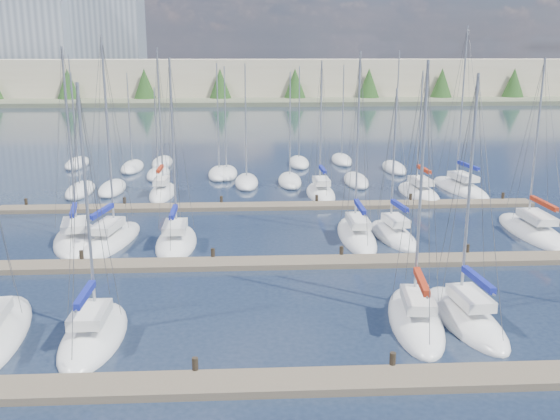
{
  "coord_description": "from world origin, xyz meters",
  "views": [
    {
      "loc": [
        -1.81,
        -19.81,
        12.85
      ],
      "look_at": [
        0.0,
        14.0,
        4.0
      ],
      "focal_mm": 40.0,
      "sensor_mm": 36.0,
      "label": 1
    }
  ],
  "objects_px": {
    "sailboat_n": "(163,192)",
    "sailboat_r": "(460,188)",
    "sailboat_i": "(111,241)",
    "sailboat_d": "(415,319)",
    "sailboat_h": "(77,240)",
    "sailboat_q": "(419,193)",
    "sailboat_p": "(321,193)",
    "sailboat_l": "(393,235)",
    "sailboat_k": "(356,235)",
    "sailboat_m": "(532,231)",
    "sailboat_e": "(465,317)",
    "sailboat_c": "(94,335)",
    "sailboat_j": "(176,242)"
  },
  "relations": [
    {
      "from": "sailboat_m",
      "to": "sailboat_h",
      "type": "xyz_separation_m",
      "value": [
        -31.85,
        -0.31,
        0.01
      ]
    },
    {
      "from": "sailboat_c",
      "to": "sailboat_q",
      "type": "bearing_deg",
      "value": 51.25
    },
    {
      "from": "sailboat_q",
      "to": "sailboat_m",
      "type": "relative_size",
      "value": 0.9
    },
    {
      "from": "sailboat_e",
      "to": "sailboat_k",
      "type": "bearing_deg",
      "value": 97.04
    },
    {
      "from": "sailboat_k",
      "to": "sailboat_l",
      "type": "relative_size",
      "value": 1.22
    },
    {
      "from": "sailboat_e",
      "to": "sailboat_h",
      "type": "relative_size",
      "value": 0.91
    },
    {
      "from": "sailboat_k",
      "to": "sailboat_n",
      "type": "relative_size",
      "value": 1.0
    },
    {
      "from": "sailboat_m",
      "to": "sailboat_n",
      "type": "relative_size",
      "value": 0.97
    },
    {
      "from": "sailboat_d",
      "to": "sailboat_l",
      "type": "height_order",
      "value": "sailboat_d"
    },
    {
      "from": "sailboat_i",
      "to": "sailboat_c",
      "type": "height_order",
      "value": "sailboat_i"
    },
    {
      "from": "sailboat_r",
      "to": "sailboat_c",
      "type": "relative_size",
      "value": 1.27
    },
    {
      "from": "sailboat_d",
      "to": "sailboat_h",
      "type": "relative_size",
      "value": 0.96
    },
    {
      "from": "sailboat_e",
      "to": "sailboat_q",
      "type": "distance_m",
      "value": 26.98
    },
    {
      "from": "sailboat_j",
      "to": "sailboat_d",
      "type": "bearing_deg",
      "value": -46.34
    },
    {
      "from": "sailboat_p",
      "to": "sailboat_l",
      "type": "bearing_deg",
      "value": -76.47
    },
    {
      "from": "sailboat_c",
      "to": "sailboat_h",
      "type": "bearing_deg",
      "value": 107.56
    },
    {
      "from": "sailboat_d",
      "to": "sailboat_k",
      "type": "bearing_deg",
      "value": 98.53
    },
    {
      "from": "sailboat_e",
      "to": "sailboat_m",
      "type": "height_order",
      "value": "sailboat_m"
    },
    {
      "from": "sailboat_h",
      "to": "sailboat_j",
      "type": "height_order",
      "value": "sailboat_h"
    },
    {
      "from": "sailboat_e",
      "to": "sailboat_l",
      "type": "height_order",
      "value": "sailboat_e"
    },
    {
      "from": "sailboat_j",
      "to": "sailboat_m",
      "type": "bearing_deg",
      "value": 1.88
    },
    {
      "from": "sailboat_i",
      "to": "sailboat_k",
      "type": "bearing_deg",
      "value": 11.51
    },
    {
      "from": "sailboat_k",
      "to": "sailboat_c",
      "type": "distance_m",
      "value": 20.76
    },
    {
      "from": "sailboat_d",
      "to": "sailboat_k",
      "type": "relative_size",
      "value": 0.98
    },
    {
      "from": "sailboat_e",
      "to": "sailboat_c",
      "type": "relative_size",
      "value": 1.02
    },
    {
      "from": "sailboat_e",
      "to": "sailboat_j",
      "type": "relative_size",
      "value": 0.96
    },
    {
      "from": "sailboat_r",
      "to": "sailboat_i",
      "type": "distance_m",
      "value": 32.6
    },
    {
      "from": "sailboat_n",
      "to": "sailboat_h",
      "type": "height_order",
      "value": "sailboat_h"
    },
    {
      "from": "sailboat_d",
      "to": "sailboat_i",
      "type": "height_order",
      "value": "sailboat_i"
    },
    {
      "from": "sailboat_n",
      "to": "sailboat_r",
      "type": "distance_m",
      "value": 27.42
    },
    {
      "from": "sailboat_q",
      "to": "sailboat_l",
      "type": "height_order",
      "value": "sailboat_q"
    },
    {
      "from": "sailboat_p",
      "to": "sailboat_i",
      "type": "distance_m",
      "value": 20.78
    },
    {
      "from": "sailboat_k",
      "to": "sailboat_r",
      "type": "bearing_deg",
      "value": 50.29
    },
    {
      "from": "sailboat_k",
      "to": "sailboat_i",
      "type": "xyz_separation_m",
      "value": [
        -16.82,
        -0.31,
        0.0
      ]
    },
    {
      "from": "sailboat_q",
      "to": "sailboat_d",
      "type": "bearing_deg",
      "value": -109.14
    },
    {
      "from": "sailboat_e",
      "to": "sailboat_q",
      "type": "bearing_deg",
      "value": 74.5
    },
    {
      "from": "sailboat_q",
      "to": "sailboat_j",
      "type": "bearing_deg",
      "value": -149.72
    },
    {
      "from": "sailboat_i",
      "to": "sailboat_l",
      "type": "bearing_deg",
      "value": 11.19
    },
    {
      "from": "sailboat_i",
      "to": "sailboat_d",
      "type": "bearing_deg",
      "value": -27.67
    },
    {
      "from": "sailboat_i",
      "to": "sailboat_l",
      "type": "distance_m",
      "value": 19.39
    },
    {
      "from": "sailboat_d",
      "to": "sailboat_n",
      "type": "bearing_deg",
      "value": 125.85
    },
    {
      "from": "sailboat_d",
      "to": "sailboat_c",
      "type": "bearing_deg",
      "value": -169.97
    },
    {
      "from": "sailboat_e",
      "to": "sailboat_j",
      "type": "bearing_deg",
      "value": 134.78
    },
    {
      "from": "sailboat_k",
      "to": "sailboat_n",
      "type": "xyz_separation_m",
      "value": [
        -15.18,
        14.11,
        0.01
      ]
    },
    {
      "from": "sailboat_q",
      "to": "sailboat_p",
      "type": "bearing_deg",
      "value": 174.02
    },
    {
      "from": "sailboat_e",
      "to": "sailboat_p",
      "type": "bearing_deg",
      "value": 93.27
    },
    {
      "from": "sailboat_q",
      "to": "sailboat_j",
      "type": "distance_m",
      "value": 24.36
    },
    {
      "from": "sailboat_n",
      "to": "sailboat_c",
      "type": "relative_size",
      "value": 1.09
    },
    {
      "from": "sailboat_q",
      "to": "sailboat_j",
      "type": "height_order",
      "value": "sailboat_j"
    },
    {
      "from": "sailboat_e",
      "to": "sailboat_h",
      "type": "bearing_deg",
      "value": 142.97
    }
  ]
}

